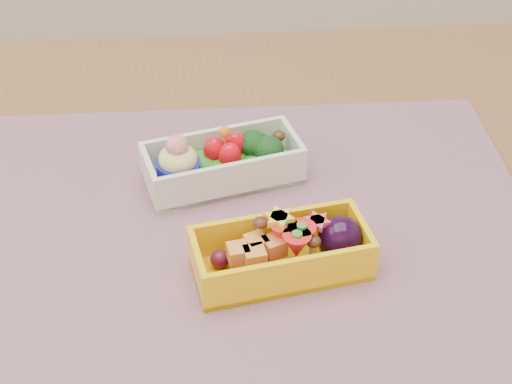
{
  "coord_description": "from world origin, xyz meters",
  "views": [
    {
      "loc": [
        -0.03,
        -0.57,
        1.23
      ],
      "look_at": [
        0.02,
        -0.01,
        0.79
      ],
      "focal_mm": 52.88,
      "sensor_mm": 36.0,
      "label": 1
    }
  ],
  "objects": [
    {
      "name": "bento_yellow",
      "position": [
        0.04,
        -0.08,
        0.78
      ],
      "size": [
        0.17,
        0.09,
        0.05
      ],
      "rotation": [
        0.0,
        0.0,
        0.17
      ],
      "color": "yellow",
      "rests_on": "placemat"
    },
    {
      "name": "table",
      "position": [
        0.0,
        0.0,
        0.65
      ],
      "size": [
        1.2,
        0.8,
        0.75
      ],
      "color": "brown",
      "rests_on": "ground"
    },
    {
      "name": "placemat",
      "position": [
        0.01,
        -0.02,
        0.75
      ],
      "size": [
        0.57,
        0.44,
        0.0
      ],
      "primitive_type": "cube",
      "rotation": [
        0.0,
        0.0,
        -0.02
      ],
      "color": "#9E6D82",
      "rests_on": "table"
    },
    {
      "name": "bento_white",
      "position": [
        -0.01,
        0.06,
        0.78
      ],
      "size": [
        0.17,
        0.11,
        0.07
      ],
      "rotation": [
        0.0,
        0.0,
        0.25
      ],
      "color": "silver",
      "rests_on": "placemat"
    }
  ]
}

